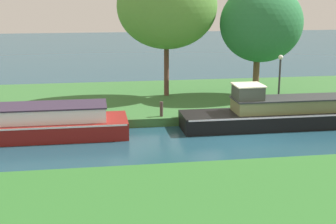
{
  "coord_description": "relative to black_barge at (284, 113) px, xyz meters",
  "views": [
    {
      "loc": [
        -6.24,
        -19.17,
        5.98
      ],
      "look_at": [
        -3.06,
        1.2,
        0.9
      ],
      "focal_mm": 50.97,
      "sensor_mm": 36.0,
      "label": 1
    }
  ],
  "objects": [
    {
      "name": "ground_plane",
      "position": [
        -2.39,
        -1.2,
        -0.65
      ],
      "size": [
        120.0,
        120.0,
        0.0
      ],
      "primitive_type": "plane",
      "color": "#1D4251"
    },
    {
      "name": "riverbank_far",
      "position": [
        -2.39,
        5.8,
        -0.45
      ],
      "size": [
        72.0,
        10.0,
        0.4
      ],
      "primitive_type": "cube",
      "color": "#346931",
      "rests_on": "ground_plane"
    },
    {
      "name": "black_barge",
      "position": [
        0.0,
        0.0,
        0.0
      ],
      "size": [
        9.21,
        2.0,
        2.05
      ],
      "color": "black",
      "rests_on": "ground_plane"
    },
    {
      "name": "maroon_narrowboat",
      "position": [
        -10.74,
        0.0,
        -0.03
      ],
      "size": [
        6.82,
        2.4,
        1.41
      ],
      "color": "maroon",
      "rests_on": "ground_plane"
    },
    {
      "name": "willow_tree_left",
      "position": [
        -4.61,
        5.62,
        4.73
      ],
      "size": [
        5.47,
        3.64,
        7.3
      ],
      "color": "brown",
      "rests_on": "riverbank_far"
    },
    {
      "name": "willow_tree_centre",
      "position": [
        0.54,
        5.07,
        3.8
      ],
      "size": [
        4.62,
        3.78,
        6.19
      ],
      "color": "brown",
      "rests_on": "riverbank_far"
    },
    {
      "name": "lamp_post",
      "position": [
        0.63,
        2.3,
        1.44
      ],
      "size": [
        0.24,
        0.24,
        2.66
      ],
      "color": "#333338",
      "rests_on": "riverbank_far"
    },
    {
      "name": "mooring_post_near",
      "position": [
        -5.58,
        1.21,
        0.11
      ],
      "size": [
        0.16,
        0.16,
        0.7
      ],
      "primitive_type": "cylinder",
      "color": "#453532",
      "rests_on": "riverbank_far"
    },
    {
      "name": "mooring_post_far",
      "position": [
        1.98,
        1.21,
        0.01
      ],
      "size": [
        0.14,
        0.14,
        0.51
      ],
      "primitive_type": "cylinder",
      "color": "#493628",
      "rests_on": "riverbank_far"
    }
  ]
}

